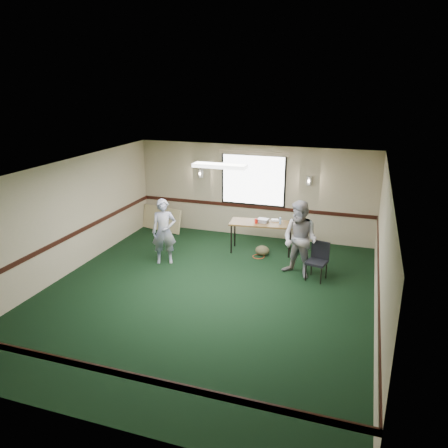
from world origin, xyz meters
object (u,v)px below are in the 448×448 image
(folding_table, at_px, (261,225))
(person_left, at_px, (164,231))
(conference_chair, at_px, (318,258))
(person_right, at_px, (300,240))
(projector, at_px, (263,221))

(folding_table, xyz_separation_m, person_left, (-2.15, -1.47, 0.06))
(conference_chair, bearing_deg, person_right, -165.80)
(folding_table, distance_m, person_right, 1.72)
(person_left, bearing_deg, conference_chair, -20.10)
(person_right, bearing_deg, folding_table, 158.86)
(folding_table, height_order, person_left, person_left)
(projector, bearing_deg, person_right, -40.16)
(folding_table, height_order, conference_chair, conference_chair)
(projector, relative_size, person_right, 0.16)
(projector, height_order, conference_chair, projector)
(person_left, distance_m, person_right, 3.37)
(folding_table, relative_size, conference_chair, 1.96)
(conference_chair, distance_m, person_right, 0.59)
(projector, height_order, person_right, person_right)
(person_right, bearing_deg, projector, 157.50)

